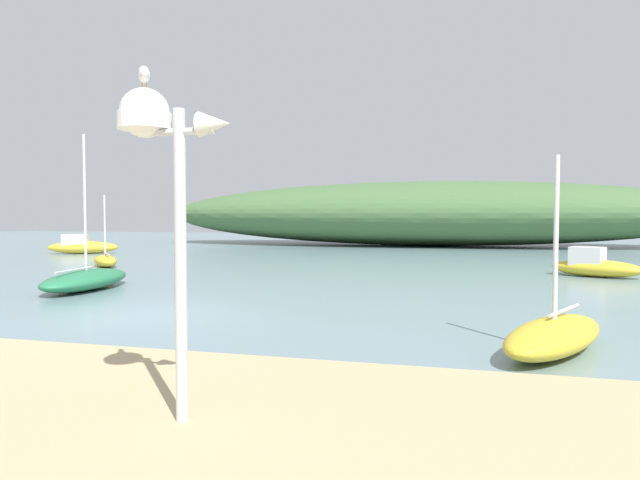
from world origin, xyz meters
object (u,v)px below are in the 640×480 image
sailboat_mid_channel (105,260)px  motorboat_by_sandbar (594,265)px  motorboat_inner_mooring (82,246)px  seagull_on_radar (144,74)px  sailboat_centre_water (86,279)px  mast_structure (158,145)px  sailboat_far_left (554,335)px

sailboat_mid_channel → motorboat_by_sandbar: (20.23, 1.02, 0.14)m
motorboat_inner_mooring → sailboat_mid_channel: bearing=-46.4°
seagull_on_radar → motorboat_inner_mooring: size_ratio=0.08×
motorboat_by_sandbar → sailboat_centre_water: bearing=-153.8°
mast_structure → seagull_on_radar: 0.72m
mast_structure → sailboat_far_left: mast_structure is taller
seagull_on_radar → sailboat_mid_channel: size_ratio=0.10×
sailboat_centre_water → motorboat_by_sandbar: bearing=26.2°
mast_structure → sailboat_centre_water: size_ratio=0.70×
sailboat_mid_channel → motorboat_inner_mooring: (-6.77, 7.11, 0.19)m
sailboat_far_left → motorboat_inner_mooring: size_ratio=0.82×
sailboat_mid_channel → sailboat_centre_water: sailboat_centre_water is taller
seagull_on_radar → motorboat_by_sandbar: size_ratio=0.10×
sailboat_far_left → sailboat_mid_channel: size_ratio=1.08×
motorboat_by_sandbar → sailboat_centre_water: (-15.97, -7.86, -0.10)m
mast_structure → sailboat_mid_channel: mast_structure is taller
mast_structure → sailboat_centre_water: 12.92m
seagull_on_radar → motorboat_inner_mooring: seagull_on_radar is taller
mast_structure → seagull_on_radar: (-0.15, 0.01, 0.70)m
sailboat_far_left → motorboat_by_sandbar: sailboat_far_left is taller
mast_structure → motorboat_inner_mooring: bearing=129.3°
mast_structure → sailboat_centre_water: (-8.24, 9.59, -2.64)m
seagull_on_radar → motorboat_inner_mooring: bearing=129.1°
seagull_on_radar → sailboat_centre_water: (-8.09, 9.57, -3.34)m
sailboat_centre_water → motorboat_inner_mooring: bearing=128.3°
seagull_on_radar → sailboat_far_left: (4.58, 4.74, -3.37)m
sailboat_mid_channel → motorboat_by_sandbar: bearing=2.9°
sailboat_far_left → sailboat_centre_water: size_ratio=0.73×
sailboat_mid_channel → motorboat_by_sandbar: sailboat_mid_channel is taller
motorboat_by_sandbar → mast_structure: bearing=-113.9°
sailboat_far_left → sailboat_centre_water: bearing=159.1°
mast_structure → motorboat_inner_mooring: 30.52m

